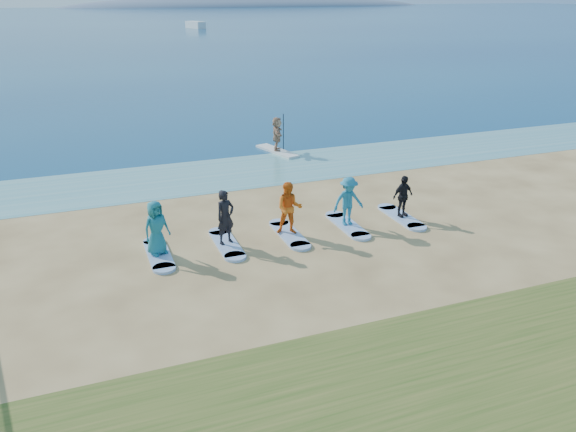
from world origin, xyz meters
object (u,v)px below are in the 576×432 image
object	(u,v)px
surfboard_1	(227,244)
surfboard_2	(289,234)
student_3	(348,201)
surfboard_3	(347,225)
student_2	(289,208)
student_0	(156,228)
student_4	(403,196)
boat_offshore_b	(196,28)
surfboard_0	(159,254)
paddleboard	(277,151)
student_1	(225,217)
surfboard_4	(401,217)
paddleboarder	(277,134)

from	to	relation	value
surfboard_1	surfboard_2	bearing A→B (deg)	0.00
student_3	surfboard_3	bearing A→B (deg)	0.00
student_2	surfboard_3	bearing A→B (deg)	20.60
student_2	surfboard_3	xyz separation A→B (m)	(2.23, 0.00, -0.96)
surfboard_2	student_3	bearing A→B (deg)	0.00
student_2	student_0	bearing A→B (deg)	-159.40
surfboard_2	student_4	size ratio (longest dim) A/B	1.41
boat_offshore_b	surfboard_0	world-z (taller)	boat_offshore_b
paddleboard	surfboard_1	distance (m)	11.67
boat_offshore_b	student_0	xyz separation A→B (m)	(-26.02, -114.84, 0.97)
boat_offshore_b	surfboard_3	distance (m)	116.45
student_1	student_4	world-z (taller)	student_1
student_0	surfboard_2	bearing A→B (deg)	-23.53
student_1	surfboard_3	distance (m)	4.57
surfboard_2	surfboard_3	size ratio (longest dim) A/B	1.00
student_1	surfboard_4	xyz separation A→B (m)	(6.70, 0.00, -0.96)
surfboard_1	surfboard_3	xyz separation A→B (m)	(4.47, 0.00, 0.00)
boat_offshore_b	student_2	distance (m)	116.85
paddleboard	student_0	world-z (taller)	student_0
student_0	surfboard_3	distance (m)	6.76
surfboard_0	surfboard_4	world-z (taller)	same
boat_offshore_b	student_1	world-z (taller)	student_1
surfboard_0	surfboard_4	xyz separation A→B (m)	(8.94, 0.00, 0.00)
student_1	student_4	bearing A→B (deg)	-22.01
surfboard_4	paddleboard	bearing A→B (deg)	96.62
surfboard_3	surfboard_2	bearing A→B (deg)	180.00
boat_offshore_b	surfboard_1	size ratio (longest dim) A/B	2.77
student_1	surfboard_3	size ratio (longest dim) A/B	0.83
student_0	surfboard_1	size ratio (longest dim) A/B	0.80
boat_offshore_b	student_2	size ratio (longest dim) A/B	3.32
paddleboard	boat_offshore_b	world-z (taller)	boat_offshore_b
paddleboard	student_4	xyz separation A→B (m)	(1.19, -10.29, 0.81)
surfboard_1	surfboard_4	bearing A→B (deg)	0.00
student_0	surfboard_2	world-z (taller)	student_0
boat_offshore_b	surfboard_4	size ratio (longest dim) A/B	2.77
paddleboarder	student_3	bearing A→B (deg)	-166.21
paddleboarder	student_4	size ratio (longest dim) A/B	1.11
surfboard_2	student_3	distance (m)	2.42
paddleboard	student_1	size ratio (longest dim) A/B	1.64
boat_offshore_b	student_0	size ratio (longest dim) A/B	3.46
student_0	student_4	xyz separation A→B (m)	(8.94, 0.00, -0.10)
surfboard_2	surfboard_4	size ratio (longest dim) A/B	1.00
student_3	student_4	xyz separation A→B (m)	(2.23, 0.00, -0.10)
surfboard_2	surfboard_1	bearing A→B (deg)	180.00
paddleboarder	surfboard_1	distance (m)	11.71
student_2	surfboard_4	distance (m)	4.57
student_3	student_4	distance (m)	2.24
student_4	surfboard_3	bearing A→B (deg)	168.12
paddleboarder	student_0	xyz separation A→B (m)	(-7.74, -10.29, -0.02)
boat_offshore_b	paddleboard	bearing A→B (deg)	-115.54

